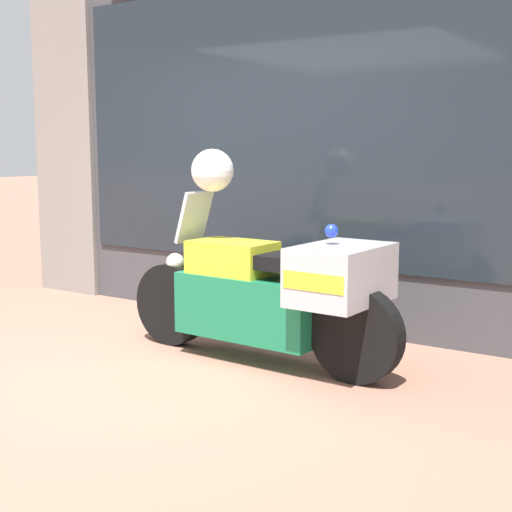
{
  "coord_description": "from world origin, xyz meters",
  "views": [
    {
      "loc": [
        3.3,
        -3.45,
        1.52
      ],
      "look_at": [
        0.22,
        1.23,
        0.68
      ],
      "focal_mm": 50.0,
      "sensor_mm": 36.0,
      "label": 1
    }
  ],
  "objects": [
    {
      "name": "shop_building",
      "position": [
        -0.38,
        2.0,
        1.69
      ],
      "size": [
        5.92,
        0.55,
        3.36
      ],
      "color": "#424247",
      "rests_on": "ground"
    },
    {
      "name": "ground_plane",
      "position": [
        0.0,
        0.0,
        0.0
      ],
      "size": [
        60.0,
        60.0,
        0.0
      ],
      "primitive_type": "plane",
      "color": "#9E6B56"
    },
    {
      "name": "white_helmet",
      "position": [
        0.16,
        0.75,
        1.37
      ],
      "size": [
        0.31,
        0.31,
        0.31
      ],
      "primitive_type": "sphere",
      "color": "white",
      "rests_on": "paramedic_motorcycle"
    },
    {
      "name": "window_display",
      "position": [
        0.34,
        2.03,
        0.49
      ],
      "size": [
        4.65,
        0.3,
        2.07
      ],
      "color": "slate",
      "rests_on": "ground"
    },
    {
      "name": "paramedic_motorcycle",
      "position": [
        0.71,
        0.73,
        0.53
      ],
      "size": [
        2.26,
        0.75,
        1.21
      ],
      "rotation": [
        0.0,
        0.0,
        3.1
      ],
      "color": "black",
      "rests_on": "ground"
    }
  ]
}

